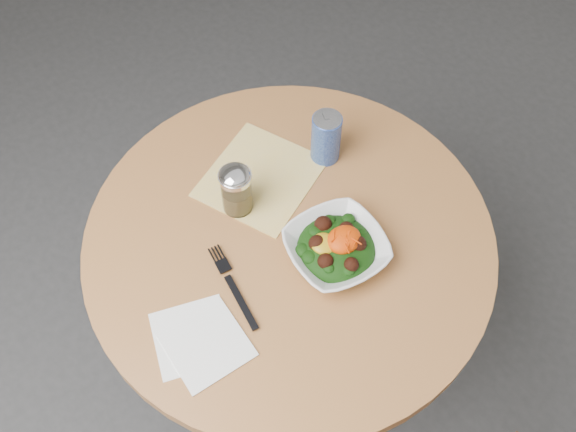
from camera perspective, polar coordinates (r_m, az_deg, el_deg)
name	(u,v)px	position (r m, az deg, el deg)	size (l,w,h in m)	color
ground	(289,359)	(2.08, 0.08, -12.57)	(6.00, 6.00, 0.00)	#323234
table	(289,277)	(1.57, 0.11, -5.47)	(0.90, 0.90, 0.75)	black
cloth_napkin	(261,177)	(1.49, -2.46, 3.46)	(0.25, 0.23, 0.00)	#DBA20B
paper_napkins	(200,341)	(1.30, -7.87, -10.92)	(0.19, 0.20, 0.00)	white
salad_bowl	(336,248)	(1.35, 4.31, -2.82)	(0.23, 0.23, 0.08)	white
fork	(232,284)	(1.34, -5.01, -6.03)	(0.06, 0.21, 0.00)	black
spice_shaker	(236,190)	(1.39, -4.62, 2.33)	(0.07, 0.07, 0.13)	silver
beverage_can	(326,138)	(1.48, 3.40, 6.97)	(0.07, 0.07, 0.13)	navy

